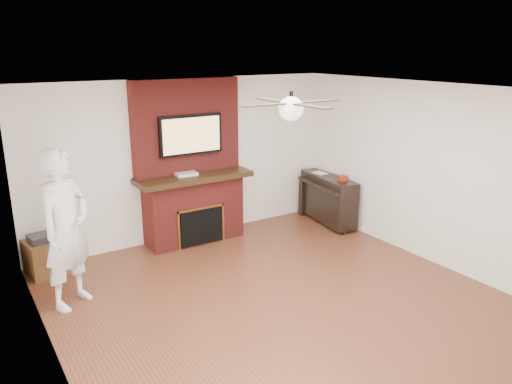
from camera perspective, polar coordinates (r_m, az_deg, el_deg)
room_shell at (r=5.54m, az=3.80°, el=-1.58°), size 5.36×5.86×2.86m
fireplace at (r=7.73m, az=-7.42°, el=1.53°), size 1.78×0.64×2.50m
tv at (r=7.55m, az=-7.46°, el=6.49°), size 1.00×0.08×0.60m
ceiling_fan at (r=5.31m, az=4.02°, el=9.59°), size 1.21×1.21×0.31m
person at (r=6.11m, az=-20.88°, el=-3.98°), size 0.83×0.78×1.89m
side_table at (r=7.31m, az=-22.86°, el=-6.67°), size 0.55×0.55×0.56m
piano at (r=8.65m, az=8.21°, el=-0.70°), size 0.64×1.31×0.92m
cable_box at (r=7.57m, az=-7.97°, el=2.03°), size 0.33×0.19×0.05m
candle_orange at (r=7.84m, az=-7.09°, el=-5.48°), size 0.07×0.07×0.11m
candle_green at (r=7.83m, az=-6.07°, el=-5.58°), size 0.07×0.07×0.08m
candle_cream at (r=7.83m, az=-6.16°, el=-5.51°), size 0.07×0.07×0.10m
candle_blue at (r=7.96m, az=-5.14°, el=-5.18°), size 0.06×0.06×0.09m
candle_cream_extra at (r=7.70m, az=-8.40°, el=-5.98°), size 0.07×0.07×0.10m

